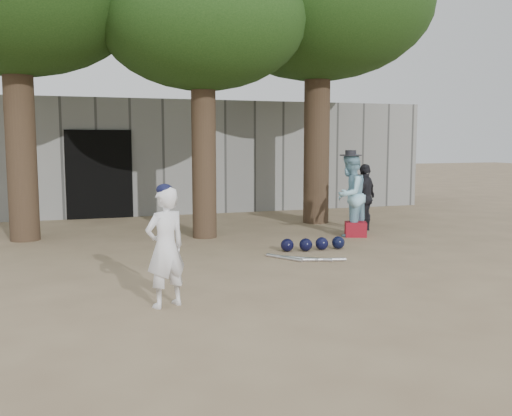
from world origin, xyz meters
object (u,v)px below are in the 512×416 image
object	(u,v)px
boy_player	(166,247)
red_bag	(356,229)
spectator_blue	(350,195)
spectator_dark	(365,197)

from	to	relation	value
boy_player	red_bag	distance (m)	5.81
boy_player	spectator_blue	world-z (taller)	spectator_blue
boy_player	spectator_dark	distance (m)	6.60
spectator_dark	red_bag	bearing A→B (deg)	11.03
boy_player	spectator_dark	bearing A→B (deg)	-162.16
spectator_blue	spectator_dark	bearing A→B (deg)	-177.42
boy_player	red_bag	world-z (taller)	boy_player
boy_player	red_bag	xyz separation A→B (m)	(4.49, 3.66, -0.55)
spectator_dark	red_bag	xyz separation A→B (m)	(-0.55, -0.61, -0.57)
spectator_blue	spectator_dark	world-z (taller)	spectator_blue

